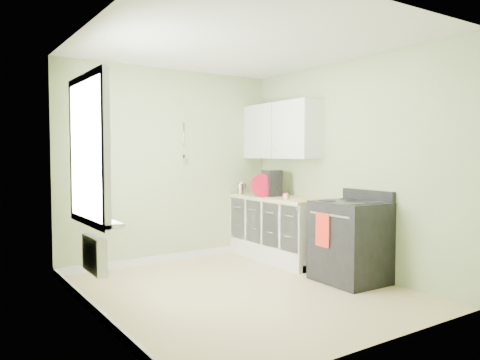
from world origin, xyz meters
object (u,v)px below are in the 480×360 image
kettle (241,188)px  coffee_maker (272,184)px  stove (350,241)px  stand_mixer (270,184)px

kettle → coffee_maker: bearing=-71.6°
kettle → coffee_maker: coffee_maker is taller
stove → coffee_maker: size_ratio=2.89×
stove → kettle: size_ratio=5.43×
stove → stand_mixer: size_ratio=2.95×
stand_mixer → coffee_maker: size_ratio=0.98×
stove → coffee_maker: coffee_maker is taller
coffee_maker → kettle: bearing=108.4°
stand_mixer → stove: bearing=-93.3°
stove → kettle: (-0.20, 2.02, 0.52)m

